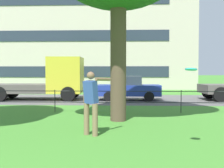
# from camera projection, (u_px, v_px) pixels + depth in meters

# --- Properties ---
(street_strip) EXTENTS (80.00, 7.17, 0.01)m
(street_strip) POSITION_uv_depth(u_px,v_px,m) (78.00, 99.00, 19.03)
(street_strip) COLOR #565454
(street_strip) RESTS_ON ground
(park_fence) EXTENTS (33.88, 0.04, 1.00)m
(park_fence) POSITION_uv_depth(u_px,v_px,m) (55.00, 97.00, 12.88)
(park_fence) COLOR #232328
(park_fence) RESTS_ON ground
(person_thrower) EXTENTS (0.78, 0.65, 1.82)m
(person_thrower) POSITION_uv_depth(u_px,v_px,m) (91.00, 101.00, 8.13)
(person_thrower) COLOR #846B4C
(person_thrower) RESTS_ON ground
(frisbee) EXTENTS (0.36, 0.36, 0.07)m
(frisbee) POSITION_uv_depth(u_px,v_px,m) (191.00, 69.00, 6.51)
(frisbee) COLOR #2DB2C6
(flatbed_truck_far_right) EXTENTS (7.37, 2.64, 2.75)m
(flatbed_truck_far_right) POSITION_uv_depth(u_px,v_px,m) (43.00, 81.00, 18.59)
(flatbed_truck_far_right) COLOR yellow
(flatbed_truck_far_right) RESTS_ON ground
(car_blue_right) EXTENTS (4.02, 1.85, 1.54)m
(car_blue_right) POSITION_uv_depth(u_px,v_px,m) (128.00, 88.00, 18.25)
(car_blue_right) COLOR #233899
(car_blue_right) RESTS_ON ground
(apartment_building_background) EXTENTS (36.74, 14.27, 14.93)m
(apartment_building_background) POSITION_uv_depth(u_px,v_px,m) (38.00, 27.00, 36.03)
(apartment_building_background) COLOR beige
(apartment_building_background) RESTS_ON ground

